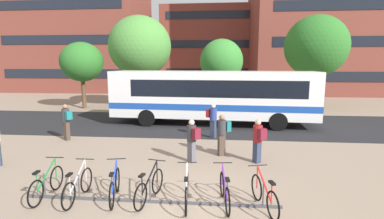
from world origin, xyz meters
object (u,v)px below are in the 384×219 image
(parked_bicycle_silver_1, at_px, (78,186))
(street_tree_1, at_px, (316,46))
(parked_bicycle_white_4, at_px, (187,191))
(street_tree_3, at_px, (140,46))
(parked_bicycle_red_6, at_px, (264,195))
(commuter_teal_pack_5, at_px, (223,132))
(parked_bicycle_green_0, at_px, (47,184))
(parked_bicycle_purple_5, at_px, (225,191))
(commuter_maroon_pack_3, at_px, (258,138))
(commuter_teal_pack_1, at_px, (66,120))
(parked_bicycle_black_3, at_px, (149,187))
(city_bus, at_px, (211,95))
(street_tree_2, at_px, (82,62))
(street_tree_0, at_px, (221,61))
(commuter_maroon_pack_4, at_px, (192,138))
(parked_bicycle_blue_2, at_px, (115,186))
(commuter_red_pack_0, at_px, (213,118))

(parked_bicycle_silver_1, bearing_deg, street_tree_1, -34.05)
(parked_bicycle_white_4, height_order, street_tree_3, street_tree_3)
(parked_bicycle_red_6, relative_size, commuter_teal_pack_5, 1.01)
(parked_bicycle_green_0, distance_m, street_tree_1, 22.31)
(parked_bicycle_green_0, distance_m, street_tree_3, 17.60)
(parked_bicycle_red_6, bearing_deg, parked_bicycle_purple_5, 69.67)
(commuter_maroon_pack_3, bearing_deg, parked_bicycle_silver_1, 92.30)
(parked_bicycle_green_0, bearing_deg, commuter_teal_pack_1, 22.14)
(parked_bicycle_white_4, distance_m, street_tree_3, 18.49)
(commuter_teal_pack_5, bearing_deg, commuter_teal_pack_1, -36.80)
(parked_bicycle_black_3, height_order, commuter_teal_pack_5, commuter_teal_pack_5)
(city_bus, height_order, street_tree_3, street_tree_3)
(parked_bicycle_silver_1, height_order, street_tree_2, street_tree_2)
(parked_bicycle_red_6, xyz_separation_m, street_tree_3, (-7.74, 16.97, 4.69))
(parked_bicycle_purple_5, xyz_separation_m, commuter_teal_pack_5, (-0.00, 4.10, 0.58))
(street_tree_0, distance_m, street_tree_3, 6.95)
(commuter_maroon_pack_3, distance_m, commuter_maroon_pack_4, 2.42)
(parked_bicycle_silver_1, height_order, street_tree_0, street_tree_0)
(parked_bicycle_silver_1, xyz_separation_m, commuter_maroon_pack_4, (2.79, 3.24, 0.55))
(street_tree_3, bearing_deg, street_tree_2, -161.41)
(commuter_teal_pack_1, relative_size, commuter_maroon_pack_4, 1.08)
(parked_bicycle_blue_2, relative_size, parked_bicycle_black_3, 1.00)
(parked_bicycle_green_0, height_order, parked_bicycle_purple_5, same)
(parked_bicycle_silver_1, bearing_deg, parked_bicycle_red_6, -91.41)
(parked_bicycle_black_3, relative_size, commuter_teal_pack_1, 0.97)
(commuter_teal_pack_1, height_order, street_tree_1, street_tree_1)
(parked_bicycle_green_0, height_order, commuter_maroon_pack_4, commuter_maroon_pack_4)
(parked_bicycle_black_3, xyz_separation_m, parked_bicycle_purple_5, (1.99, -0.06, 0.00))
(parked_bicycle_black_3, bearing_deg, commuter_red_pack_0, -0.48)
(parked_bicycle_white_4, bearing_deg, commuter_maroon_pack_3, -38.11)
(parked_bicycle_silver_1, xyz_separation_m, street_tree_0, (3.97, 16.16, 3.45))
(street_tree_2, bearing_deg, commuter_maroon_pack_4, -50.50)
(parked_bicycle_green_0, height_order, parked_bicycle_white_4, same)
(parked_bicycle_white_4, relative_size, street_tree_1, 0.23)
(parked_bicycle_silver_1, bearing_deg, street_tree_0, -14.55)
(commuter_teal_pack_5, bearing_deg, parked_bicycle_red_6, 78.79)
(commuter_teal_pack_1, height_order, street_tree_0, street_tree_0)
(commuter_teal_pack_1, distance_m, street_tree_1, 19.81)
(commuter_maroon_pack_3, distance_m, street_tree_2, 17.55)
(parked_bicycle_green_0, distance_m, parked_bicycle_black_3, 2.85)
(parked_bicycle_white_4, distance_m, commuter_red_pack_0, 6.93)
(parked_bicycle_white_4, distance_m, street_tree_1, 20.43)
(city_bus, xyz_separation_m, parked_bicycle_purple_5, (0.61, -10.06, -1.39))
(commuter_maroon_pack_4, distance_m, street_tree_0, 13.29)
(parked_bicycle_blue_2, xyz_separation_m, parked_bicycle_white_4, (1.96, -0.12, 0.00))
(parked_bicycle_green_0, xyz_separation_m, parked_bicycle_silver_1, (0.92, -0.06, 0.00))
(commuter_teal_pack_5, height_order, street_tree_1, street_tree_1)
(parked_bicycle_blue_2, relative_size, commuter_teal_pack_1, 0.97)
(city_bus, relative_size, commuter_maroon_pack_4, 7.48)
(commuter_teal_pack_5, xyz_separation_m, street_tree_2, (-11.17, 11.27, 2.81))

